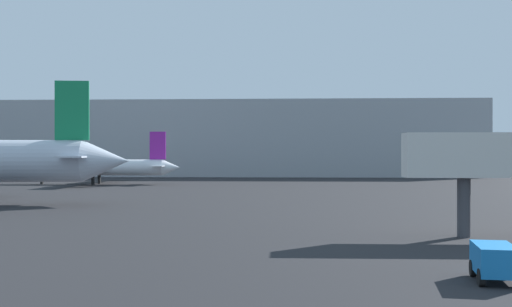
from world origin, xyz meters
TOP-DOWN VIEW (x-y plane):
  - airplane_far_left at (-28.97, 78.40)m, footprint 26.68×22.53m
  - baggage_cart at (6.62, 14.15)m, footprint 1.67×2.56m
  - terminal_building at (-12.55, 118.22)m, footprint 99.09×27.82m

SIDE VIEW (x-z plane):
  - baggage_cart at x=6.62m, z-range 0.11..1.41m
  - airplane_far_left at x=-28.97m, z-range -1.36..6.26m
  - terminal_building at x=-12.55m, z-range 0.00..14.65m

